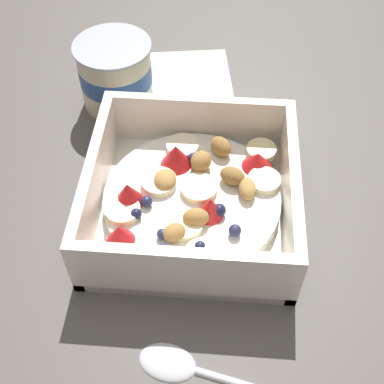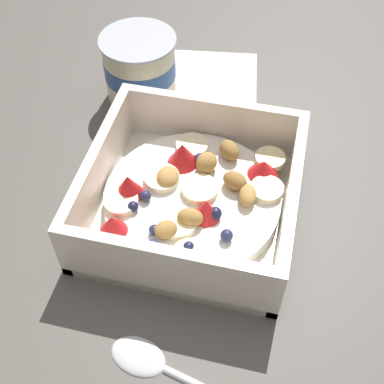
{
  "view_description": "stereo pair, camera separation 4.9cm",
  "coord_description": "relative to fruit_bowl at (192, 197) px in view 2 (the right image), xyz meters",
  "views": [
    {
      "loc": [
        -0.32,
        -0.02,
        0.41
      ],
      "look_at": [
        -0.01,
        0.01,
        0.03
      ],
      "focal_mm": 48.05,
      "sensor_mm": 36.0,
      "label": 1
    },
    {
      "loc": [
        -0.31,
        -0.07,
        0.41
      ],
      "look_at": [
        -0.01,
        0.01,
        0.03
      ],
      "focal_mm": 48.05,
      "sensor_mm": 36.0,
      "label": 2
    }
  ],
  "objects": [
    {
      "name": "ground_plane",
      "position": [
        0.01,
        -0.01,
        -0.02
      ],
      "size": [
        2.4,
        2.4,
        0.0
      ],
      "primitive_type": "plane",
      "color": "#56514C"
    },
    {
      "name": "fruit_bowl",
      "position": [
        0.0,
        0.0,
        0.0
      ],
      "size": [
        0.2,
        0.2,
        0.07
      ],
      "color": "white",
      "rests_on": "ground"
    },
    {
      "name": "spoon",
      "position": [
        -0.16,
        -0.02,
        -0.02
      ],
      "size": [
        0.06,
        0.17,
        0.01
      ],
      "color": "silver",
      "rests_on": "ground"
    },
    {
      "name": "yogurt_cup",
      "position": [
        0.16,
        0.1,
        0.02
      ],
      "size": [
        0.09,
        0.09,
        0.08
      ],
      "color": "beige",
      "rests_on": "ground"
    },
    {
      "name": "folded_napkin",
      "position": [
        0.21,
        0.03,
        -0.02
      ],
      "size": [
        0.14,
        0.14,
        0.01
      ],
      "primitive_type": "cube",
      "rotation": [
        0.0,
        0.0,
        0.15
      ],
      "color": "white",
      "rests_on": "ground"
    }
  ]
}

